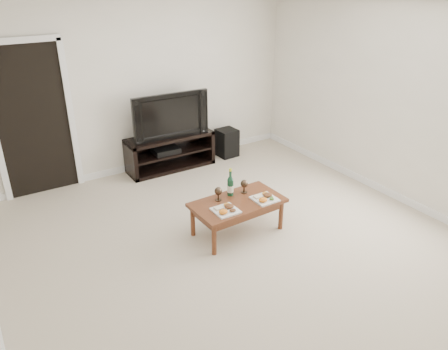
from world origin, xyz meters
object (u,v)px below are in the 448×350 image
media_console (170,152)px  subwoofer (227,143)px  coffee_table (237,217)px  television (168,114)px

media_console → subwoofer: bearing=-2.1°
media_console → coffee_table: media_console is taller
television → coffee_table: 2.24m
media_console → coffee_table: (-0.14, -2.12, -0.07)m
television → subwoofer: (1.03, -0.04, -0.66)m
subwoofer → coffee_table: bearing=-122.5°
media_console → subwoofer: size_ratio=2.96×
media_console → coffee_table: size_ratio=1.28×
media_console → television: size_ratio=1.15×
television → subwoofer: size_ratio=2.57×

